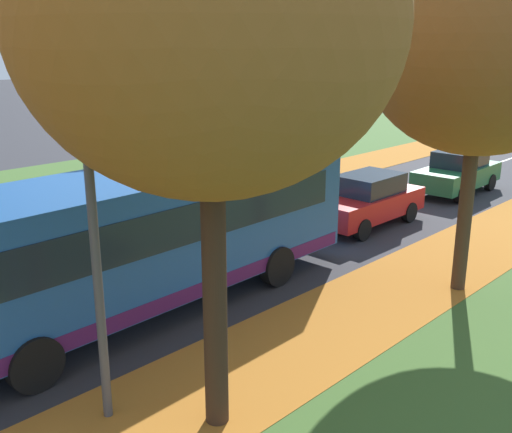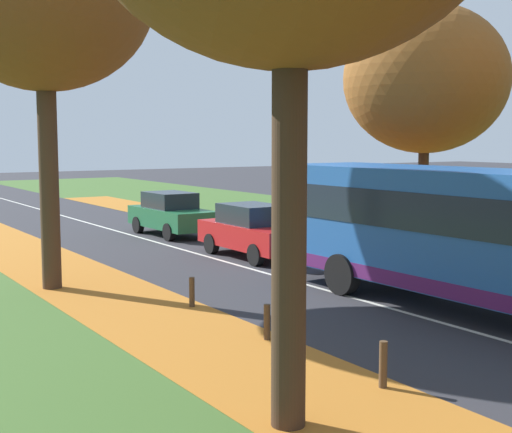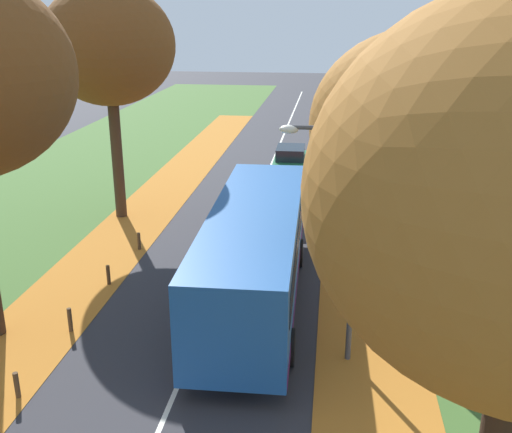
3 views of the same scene
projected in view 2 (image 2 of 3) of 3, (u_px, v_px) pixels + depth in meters
The scene contains 11 objects.
leaf_litter_left at pixel (159, 320), 14.28m from camera, with size 2.80×60.00×0.00m, color #B26B23.
grass_verge_right at pixel (425, 235), 26.76m from camera, with size 12.00×90.00×0.01m, color #3D6028.
leaf_litter_right at pixel (469, 273), 19.27m from camera, with size 2.80×60.00×0.00m, color #B26B23.
road_centre_line at pixel (211, 258), 21.77m from camera, with size 0.12×80.00×0.01m, color silver.
tree_right_mid at pixel (426, 79), 21.46m from camera, with size 4.96×4.96×7.65m.
bollard_fourth at pixel (383, 365), 10.35m from camera, with size 0.12×0.12×0.70m, color #4C3823.
bollard_fifth at pixel (267, 322), 12.83m from camera, with size 0.12×0.12×0.66m, color #4C3823.
bollard_sixth at pixel (192, 292), 15.36m from camera, with size 0.12×0.12×0.65m, color #4C3823.
bus at pixel (478, 232), 14.76m from camera, with size 2.82×10.45×2.98m.
car_red_lead at pixel (254, 231), 21.83m from camera, with size 1.81×4.21×1.62m.
car_green_following at pixel (171, 214), 26.80m from camera, with size 1.84×4.23×1.62m.
Camera 2 is at (-10.59, 1.23, 3.62)m, focal length 50.00 mm.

